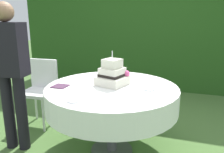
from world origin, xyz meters
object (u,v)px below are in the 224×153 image
Objects in this scene: cake_table at (112,97)px; serving_plate_far at (149,89)px; wedding_cake at (113,75)px; serving_plate_right at (74,101)px; serving_plate_near at (130,75)px; garden_chair at (41,86)px; napkin_stack at (60,86)px; standing_person at (10,68)px; serving_plate_left at (114,76)px.

cake_table is 0.40m from serving_plate_far.
serving_plate_right is at bearing -105.71° from wedding_cake.
serving_plate_near and serving_plate_far have the same top height.
garden_chair is at bearing 162.16° from cake_table.
wedding_cake is 2.40× the size of napkin_stack.
cake_table is 0.86× the size of standing_person.
standing_person is at bearing -165.15° from cake_table.
serving_plate_left is (-0.49, 0.39, 0.00)m from serving_plate_far.
serving_plate_near reaches higher than napkin_stack.
cake_table is 12.30× the size of serving_plate_right.
serving_plate_left is at bearing 36.29° from standing_person.
serving_plate_right is 0.91m from standing_person.
standing_person is (-0.86, 0.24, 0.18)m from serving_plate_right.
napkin_stack is (-0.89, -0.19, -0.00)m from serving_plate_far.
napkin_stack is at bearing -40.39° from garden_chair.
serving_plate_left is at bearing 55.24° from napkin_stack.
serving_plate_left is at bearing 141.79° from serving_plate_far.
cake_table is at bearing -97.35° from serving_plate_near.
wedding_cake is 0.37m from serving_plate_left.
serving_plate_left is 0.70m from napkin_stack.
serving_plate_right is at bearing -42.25° from garden_chair.
serving_plate_far is at bearing 11.86° from napkin_stack.
serving_plate_far and serving_plate_left have the same top height.
serving_plate_near is at bearing 7.18° from garden_chair.
serving_plate_right is at bearing -94.13° from serving_plate_left.
garden_chair is (-1.21, -0.15, -0.21)m from serving_plate_near.
serving_plate_far is 0.83× the size of napkin_stack.
cake_table is 1.11m from standing_person.
serving_plate_near is (0.08, 0.45, -0.10)m from wedding_cake.
serving_plate_left is 1.25× the size of serving_plate_right.
wedding_cake is 0.41× the size of garden_chair.
serving_plate_far is 1.58m from garden_chair.
garden_chair is at bearing 139.61° from napkin_stack.
napkin_stack is at bearing -154.51° from wedding_cake.
napkin_stack is 0.57m from standing_person.
serving_plate_near is at bearing 122.25° from serving_plate_far.
serving_plate_far is at bearing -6.99° from wedding_cake.
standing_person is (-1.10, -0.79, 0.18)m from serving_plate_near.
wedding_cake is at bearing 74.29° from serving_plate_right.
serving_plate_far is 0.08× the size of standing_person.
napkin_stack is at bearing 11.15° from standing_person.
cake_table is 1.20m from garden_chair.
serving_plate_right is 0.48m from napkin_stack.
serving_plate_right is at bearing -15.33° from standing_person.
garden_chair is at bearing -177.89° from serving_plate_left.
cake_table is 3.78× the size of wedding_cake.
wedding_cake is at bearing 101.55° from cake_table.
wedding_cake is 0.61m from serving_plate_right.
wedding_cake is (-0.01, 0.07, 0.23)m from cake_table.
wedding_cake is at bearing 25.49° from napkin_stack.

